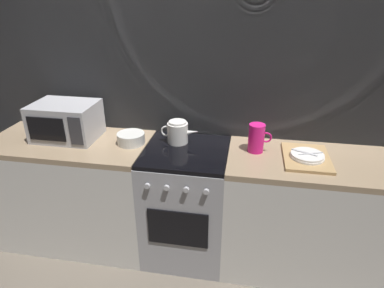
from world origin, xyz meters
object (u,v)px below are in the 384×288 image
Objects in this scene: dish_pile at (307,157)px; mixing_bowl at (131,138)px; kettle at (178,132)px; microwave at (66,121)px; pitcher at (256,138)px; stove_unit at (186,203)px.

mixing_bowl is at bearing 178.34° from dish_pile.
mixing_bowl is at bearing -166.73° from kettle.
microwave reaches higher than pitcher.
dish_pile is (1.74, -0.05, -0.12)m from microwave.
pitcher is (0.90, 0.03, 0.06)m from mixing_bowl.
stove_unit is 0.94m from dish_pile.
pitcher reaches higher than kettle.
stove_unit is at bearing -179.80° from dish_pile.
mixing_bowl is at bearing -178.12° from pitcher.
pitcher reaches higher than dish_pile.
pitcher is at bearing -4.97° from kettle.
stove_unit is at bearing -3.55° from microwave.
pitcher is at bearing 168.98° from dish_pile.
microwave reaches higher than mixing_bowl.
mixing_bowl reaches higher than dish_pile.
microwave reaches higher than dish_pile.
dish_pile is (0.82, 0.00, 0.47)m from stove_unit.
microwave is 0.52m from mixing_bowl.
microwave is at bearing -175.90° from kettle.
dish_pile is at bearing -1.78° from microwave.
microwave reaches higher than kettle.
dish_pile is at bearing -1.66° from mixing_bowl.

